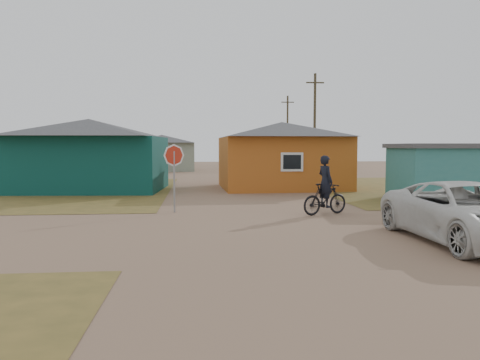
% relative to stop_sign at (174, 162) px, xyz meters
% --- Properties ---
extents(ground, '(120.00, 120.00, 0.00)m').
position_rel_stop_sign_xyz_m(ground, '(3.35, -4.23, -1.88)').
color(ground, '#87664E').
extents(grass_ne, '(20.00, 18.00, 0.00)m').
position_rel_stop_sign_xyz_m(grass_ne, '(17.35, 8.77, -1.87)').
color(grass_ne, brown).
rests_on(grass_ne, ground).
extents(house_teal, '(8.93, 7.08, 4.00)m').
position_rel_stop_sign_xyz_m(house_teal, '(-5.15, 9.27, 0.17)').
color(house_teal, '#0A3833').
rests_on(house_teal, ground).
extents(house_yellow, '(7.72, 6.76, 3.90)m').
position_rel_stop_sign_xyz_m(house_yellow, '(5.85, 9.76, 0.12)').
color(house_yellow, '#B35A1B').
rests_on(house_yellow, ground).
extents(shed_turquoise, '(6.71, 4.93, 2.60)m').
position_rel_stop_sign_xyz_m(shed_turquoise, '(12.85, 2.27, -0.57)').
color(shed_turquoise, '#377974').
rests_on(shed_turquoise, ground).
extents(house_pale_west, '(7.04, 6.15, 3.60)m').
position_rel_stop_sign_xyz_m(house_pale_west, '(-2.65, 29.77, -0.02)').
color(house_pale_west, gray).
rests_on(house_pale_west, ground).
extents(house_beige_east, '(6.95, 6.05, 3.60)m').
position_rel_stop_sign_xyz_m(house_beige_east, '(13.35, 35.77, -0.02)').
color(house_beige_east, gray).
rests_on(house_beige_east, ground).
extents(house_pale_north, '(6.28, 5.81, 3.40)m').
position_rel_stop_sign_xyz_m(house_pale_north, '(-10.65, 41.77, -0.13)').
color(house_pale_north, gray).
rests_on(house_pale_north, ground).
extents(utility_pole_near, '(1.40, 0.20, 8.00)m').
position_rel_stop_sign_xyz_m(utility_pole_near, '(9.85, 17.77, 2.26)').
color(utility_pole_near, '#463D2A').
rests_on(utility_pole_near, ground).
extents(utility_pole_far, '(1.40, 0.20, 8.00)m').
position_rel_stop_sign_xyz_m(utility_pole_far, '(10.85, 33.77, 2.26)').
color(utility_pole_far, '#463D2A').
rests_on(utility_pole_far, ground).
extents(stop_sign, '(0.84, 0.13, 2.57)m').
position_rel_stop_sign_xyz_m(stop_sign, '(0.00, 0.00, 0.00)').
color(stop_sign, gray).
rests_on(stop_sign, ground).
extents(cyclist, '(1.97, 1.23, 2.16)m').
position_rel_stop_sign_xyz_m(cyclist, '(5.49, -1.04, -1.10)').
color(cyclist, black).
rests_on(cyclist, ground).
extents(vehicle, '(2.74, 5.71, 1.57)m').
position_rel_stop_sign_xyz_m(vehicle, '(7.81, -6.26, -1.10)').
color(vehicle, silver).
rests_on(vehicle, ground).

